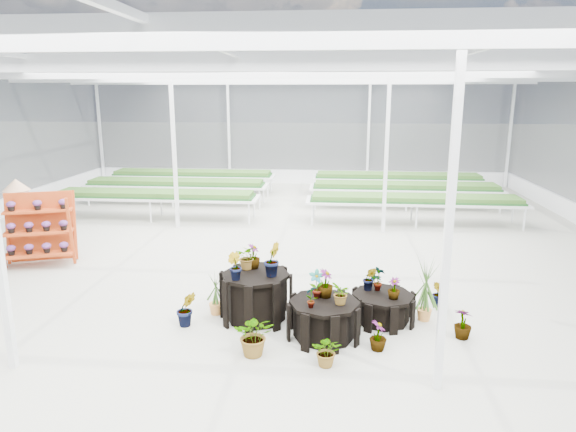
# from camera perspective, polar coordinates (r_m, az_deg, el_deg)

# --- Properties ---
(ground_plane) EXTENTS (24.00, 24.00, 0.00)m
(ground_plane) POSITION_cam_1_polar(r_m,az_deg,el_deg) (11.14, -3.25, -6.83)
(ground_plane) COLOR gray
(ground_plane) RESTS_ON ground
(greenhouse_shell) EXTENTS (18.00, 24.00, 4.50)m
(greenhouse_shell) POSITION_cam_1_polar(r_m,az_deg,el_deg) (10.58, -3.41, 4.68)
(greenhouse_shell) COLOR white
(greenhouse_shell) RESTS_ON ground
(steel_frame) EXTENTS (18.00, 24.00, 4.50)m
(steel_frame) POSITION_cam_1_polar(r_m,az_deg,el_deg) (10.58, -3.41, 4.68)
(steel_frame) COLOR silver
(steel_frame) RESTS_ON ground
(nursery_benches) EXTENTS (16.00, 7.00, 0.84)m
(nursery_benches) POSITION_cam_1_polar(r_m,az_deg,el_deg) (17.94, 0.04, 2.40)
(nursery_benches) COLOR silver
(nursery_benches) RESTS_ON ground
(plinth_tall) EXTENTS (1.28, 1.28, 0.84)m
(plinth_tall) POSITION_cam_1_polar(r_m,az_deg,el_deg) (9.06, -3.58, -8.88)
(plinth_tall) COLOR black
(plinth_tall) RESTS_ON ground
(plinth_mid) EXTENTS (1.47, 1.47, 0.62)m
(plinth_mid) POSITION_cam_1_polar(r_m,az_deg,el_deg) (8.47, 4.03, -11.37)
(plinth_mid) COLOR black
(plinth_mid) RESTS_ON ground
(plinth_low) EXTENTS (1.34, 1.34, 0.49)m
(plinth_low) POSITION_cam_1_polar(r_m,az_deg,el_deg) (9.17, 10.46, -9.98)
(plinth_low) COLOR black
(plinth_low) RESTS_ON ground
(shelf_rack) EXTENTS (1.74, 1.29, 1.65)m
(shelf_rack) POSITION_cam_1_polar(r_m,az_deg,el_deg) (13.03, -25.98, -1.41)
(shelf_rack) COLOR #A23611
(shelf_rack) RESTS_ON ground
(bird_table) EXTENTS (0.46, 0.46, 1.88)m
(bird_table) POSITION_cam_1_polar(r_m,az_deg,el_deg) (14.08, -27.63, -0.08)
(bird_table) COLOR tan
(bird_table) RESTS_ON ground
(nursery_plants) EXTENTS (4.97, 2.86, 1.42)m
(nursery_plants) POSITION_cam_1_polar(r_m,az_deg,el_deg) (8.74, 2.06, -9.02)
(nursery_plants) COLOR #30541E
(nursery_plants) RESTS_ON ground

